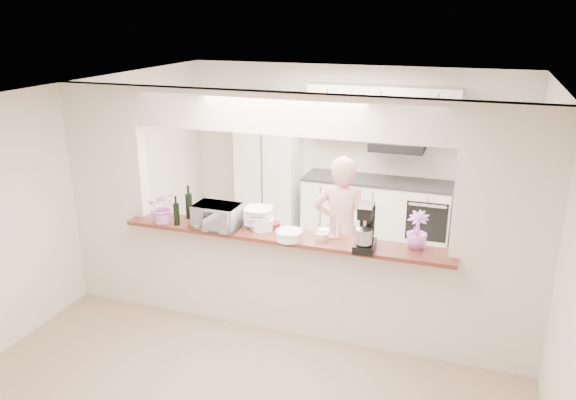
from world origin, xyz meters
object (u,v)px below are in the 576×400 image
at_px(toaster_oven, 217,216).
at_px(refrigerator, 495,198).
at_px(person, 341,231).
at_px(stand_mixer, 366,229).

bearing_deg(toaster_oven, refrigerator, 45.57).
relative_size(toaster_oven, person, 0.27).
bearing_deg(refrigerator, toaster_oven, -135.00).
distance_m(stand_mixer, person, 1.12).
xyz_separation_m(toaster_oven, stand_mixer, (1.55, -0.03, 0.07)).
xyz_separation_m(stand_mixer, person, (-0.46, 0.93, -0.43)).
relative_size(refrigerator, stand_mixer, 3.81).
height_order(toaster_oven, stand_mixer, stand_mixer).
height_order(stand_mixer, person, person).
xyz_separation_m(refrigerator, person, (-1.66, -1.85, 0.01)).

